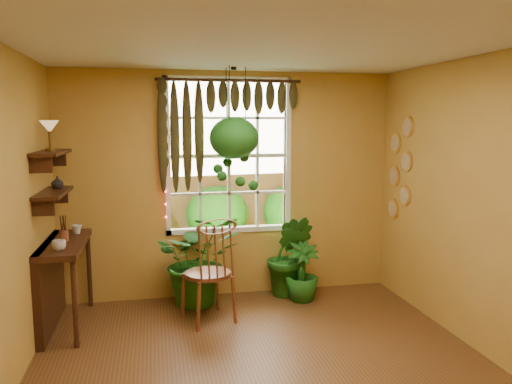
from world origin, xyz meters
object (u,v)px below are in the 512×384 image
windsor_chair (210,287)px  potted_plant_mid (289,255)px  hanging_basket (234,142)px  potted_plant_left (199,259)px  counter_ledge (55,275)px

windsor_chair → potted_plant_mid: size_ratio=1.30×
potted_plant_mid → hanging_basket: 1.56m
potted_plant_left → hanging_basket: (0.40, -0.12, 1.34)m
counter_ledge → potted_plant_left: 1.55m
potted_plant_left → windsor_chair: bearing=-83.4°
potted_plant_left → potted_plant_mid: potted_plant_left is taller
windsor_chair → potted_plant_left: bearing=77.6°
potted_plant_left → hanging_basket: size_ratio=0.77×
hanging_basket → counter_ledge: bearing=-172.5°
counter_ledge → potted_plant_mid: (2.61, 0.43, -0.05)m
counter_ledge → potted_plant_left: (1.50, 0.37, -0.02)m
windsor_chair → potted_plant_mid: windsor_chair is taller
windsor_chair → potted_plant_mid: (1.04, 0.61, 0.12)m
counter_ledge → potted_plant_mid: 2.64m
counter_ledge → windsor_chair: size_ratio=0.92×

